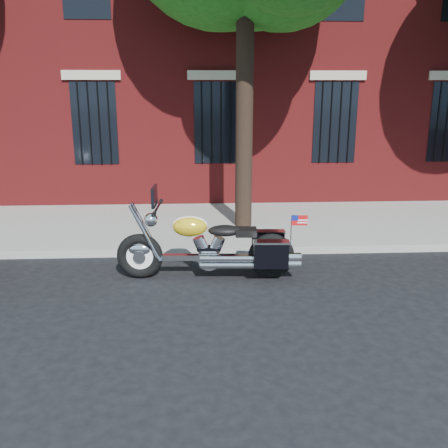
{
  "coord_description": "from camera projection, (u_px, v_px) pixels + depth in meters",
  "views": [
    {
      "loc": [
        -0.47,
        -7.59,
        3.04
      ],
      "look_at": [
        -0.03,
        0.8,
        0.75
      ],
      "focal_mm": 40.0,
      "sensor_mm": 36.0,
      "label": 1
    }
  ],
  "objects": [
    {
      "name": "motorcycle",
      "position": [
        215.0,
        248.0,
        8.13
      ],
      "size": [
        3.03,
        0.93,
        1.54
      ],
      "rotation": [
        0.0,
        0.0,
        -0.05
      ],
      "color": "black",
      "rests_on": "ground"
    },
    {
      "name": "curb",
      "position": [
        224.0,
        250.0,
        9.44
      ],
      "size": [
        40.0,
        0.16,
        0.15
      ],
      "primitive_type": "cube",
      "color": "gray",
      "rests_on": "ground"
    },
    {
      "name": "ground",
      "position": [
        228.0,
        281.0,
        8.13
      ],
      "size": [
        120.0,
        120.0,
        0.0
      ],
      "primitive_type": "plane",
      "color": "black",
      "rests_on": "ground"
    },
    {
      "name": "sidewalk",
      "position": [
        220.0,
        224.0,
        11.25
      ],
      "size": [
        40.0,
        3.6,
        0.15
      ],
      "primitive_type": "cube",
      "color": "gray",
      "rests_on": "ground"
    }
  ]
}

